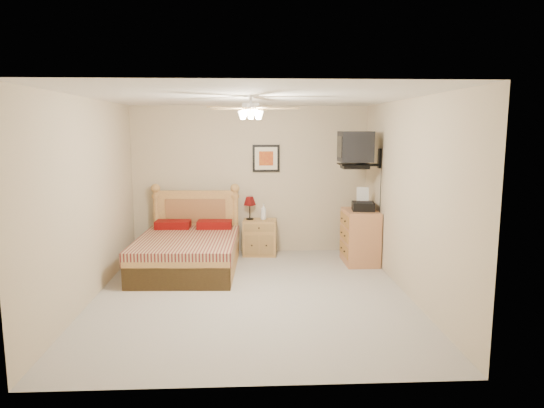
{
  "coord_description": "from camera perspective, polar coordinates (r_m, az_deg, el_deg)",
  "views": [
    {
      "loc": [
        -0.04,
        -6.01,
        2.13
      ],
      "look_at": [
        0.31,
        0.9,
        1.04
      ],
      "focal_mm": 32.0,
      "sensor_mm": 36.0,
      "label": 1
    }
  ],
  "objects": [
    {
      "name": "wall_back",
      "position": [
        8.3,
        -2.57,
        2.84
      ],
      "size": [
        4.0,
        0.04,
        2.5
      ],
      "primitive_type": "cube",
      "color": "#BEAC8C",
      "rests_on": "ground"
    },
    {
      "name": "magazine_upper",
      "position": [
        7.94,
        9.47,
        -0.2
      ],
      "size": [
        0.24,
        0.31,
        0.02
      ],
      "primitive_type": "imported",
      "rotation": [
        0.0,
        0.0,
        0.07
      ],
      "color": "tan",
      "rests_on": "magazine_lower"
    },
    {
      "name": "ceiling",
      "position": [
        6.02,
        -2.54,
        12.44
      ],
      "size": [
        4.0,
        4.5,
        0.04
      ],
      "primitive_type": "cube",
      "color": "white",
      "rests_on": "ground"
    },
    {
      "name": "lotion_bottle",
      "position": [
        8.18,
        -1.02,
        -0.92
      ],
      "size": [
        0.13,
        0.13,
        0.27
      ],
      "primitive_type": "imported",
      "rotation": [
        0.0,
        0.0,
        0.28
      ],
      "color": "white",
      "rests_on": "nightstand"
    },
    {
      "name": "wall_front",
      "position": [
        3.86,
        -2.23,
        -4.27
      ],
      "size": [
        4.0,
        0.04,
        2.5
      ],
      "primitive_type": "cube",
      "color": "#BEAC8C",
      "rests_on": "ground"
    },
    {
      "name": "framed_picture",
      "position": [
        8.26,
        -0.7,
        5.39
      ],
      "size": [
        0.46,
        0.04,
        0.46
      ],
      "primitive_type": "cube",
      "color": "black",
      "rests_on": "wall_back"
    },
    {
      "name": "fax_machine",
      "position": [
        7.69,
        10.7,
        0.54
      ],
      "size": [
        0.37,
        0.39,
        0.36
      ],
      "primitive_type": null,
      "rotation": [
        0.0,
        0.0,
        -0.12
      ],
      "color": "black",
      "rests_on": "dresser"
    },
    {
      "name": "wall_left",
      "position": [
        6.38,
        -20.73,
        0.42
      ],
      "size": [
        0.04,
        4.5,
        2.5
      ],
      "primitive_type": "cube",
      "color": "#BEAC8C",
      "rests_on": "ground"
    },
    {
      "name": "floor",
      "position": [
        6.37,
        -2.38,
        -10.61
      ],
      "size": [
        4.5,
        4.5,
        0.0
      ],
      "primitive_type": "plane",
      "color": "#9E988F",
      "rests_on": "ground"
    },
    {
      "name": "wall_tv",
      "position": [
        7.57,
        10.9,
        6.35
      ],
      "size": [
        0.56,
        0.46,
        0.58
      ],
      "primitive_type": null,
      "color": "black",
      "rests_on": "wall_right"
    },
    {
      "name": "nightstand",
      "position": [
        8.22,
        -1.45,
        -3.94
      ],
      "size": [
        0.58,
        0.46,
        0.6
      ],
      "primitive_type": "cube",
      "rotation": [
        0.0,
        0.0,
        -0.08
      ],
      "color": "#A8763F",
      "rests_on": "ground"
    },
    {
      "name": "dresser",
      "position": [
        7.82,
        10.32,
        -3.81
      ],
      "size": [
        0.5,
        0.72,
        0.85
      ],
      "primitive_type": "cube",
      "rotation": [
        0.0,
        0.0,
        0.0
      ],
      "color": "#B5744C",
      "rests_on": "ground"
    },
    {
      "name": "wall_right",
      "position": [
        6.4,
        15.74,
        0.69
      ],
      "size": [
        0.04,
        4.5,
        2.5
      ],
      "primitive_type": "cube",
      "color": "#BEAC8C",
      "rests_on": "ground"
    },
    {
      "name": "table_lamp",
      "position": [
        8.19,
        -2.63,
        -0.48
      ],
      "size": [
        0.24,
        0.24,
        0.39
      ],
      "primitive_type": null,
      "rotation": [
        0.0,
        0.0,
        0.15
      ],
      "color": "#5B0A0B",
      "rests_on": "nightstand"
    },
    {
      "name": "magazine_lower",
      "position": [
        7.95,
        9.51,
        -0.36
      ],
      "size": [
        0.21,
        0.27,
        0.02
      ],
      "primitive_type": "imported",
      "rotation": [
        0.0,
        0.0,
        0.05
      ],
      "color": "beige",
      "rests_on": "dresser"
    },
    {
      "name": "ceiling_fan",
      "position": [
        5.81,
        -2.52,
        11.19
      ],
      "size": [
        1.14,
        1.14,
        0.28
      ],
      "primitive_type": null,
      "color": "silver",
      "rests_on": "ceiling"
    },
    {
      "name": "bed",
      "position": [
        7.35,
        -9.99,
        -3.16
      ],
      "size": [
        1.51,
        1.94,
        1.22
      ],
      "primitive_type": null,
      "rotation": [
        0.0,
        0.0,
        -0.04
      ],
      "color": "#A57046",
      "rests_on": "ground"
    }
  ]
}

